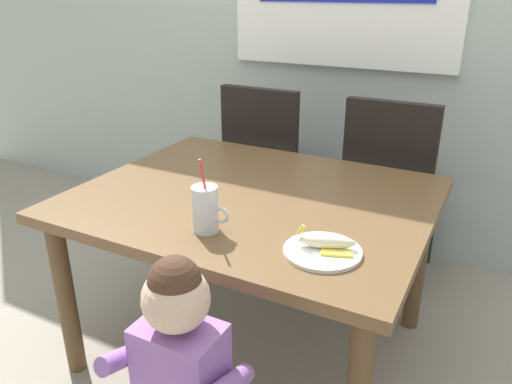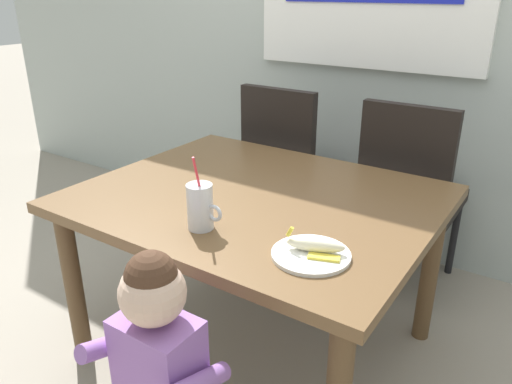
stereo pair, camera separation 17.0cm
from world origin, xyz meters
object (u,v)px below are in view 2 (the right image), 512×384
dining_chair_left (288,162)px  milk_cup (201,209)px  dining_chair_right (409,188)px  dining_table (257,215)px  peeled_banana (316,245)px  toddler_standing (158,357)px  snack_plate (311,255)px

dining_chair_left → milk_cup: 1.18m
dining_chair_left → dining_chair_right: size_ratio=1.00×
dining_table → peeled_banana: peeled_banana is taller
dining_chair_left → dining_chair_right: bearing=-179.6°
toddler_standing → milk_cup: (-0.15, 0.37, 0.24)m
dining_chair_left → toddler_standing: bearing=107.9°
toddler_standing → snack_plate: (0.22, 0.41, 0.18)m
toddler_standing → milk_cup: size_ratio=3.34×
milk_cup → dining_chair_left: bearing=106.3°
dining_chair_left → snack_plate: dining_chair_left is taller
dining_chair_left → peeled_banana: size_ratio=5.48×
dining_chair_right → milk_cup: bearing=73.3°
dining_chair_right → dining_table: bearing=66.2°
dining_chair_right → snack_plate: size_ratio=4.17×
milk_cup → toddler_standing: bearing=-67.6°
dining_table → peeled_banana: size_ratio=7.38×
snack_plate → peeled_banana: peeled_banana is taller
peeled_banana → dining_table: bearing=144.3°
dining_chair_left → dining_chair_right: same height
snack_plate → dining_table: bearing=142.4°
dining_table → snack_plate: 0.50m
toddler_standing → milk_cup: milk_cup is taller
dining_table → toddler_standing: bearing=-77.0°
dining_table → snack_plate: size_ratio=5.62×
dining_chair_right → snack_plate: bearing=92.3°
dining_chair_left → snack_plate: (0.70, -1.08, 0.17)m
dining_chair_right → toddler_standing: 1.50m
dining_table → dining_chair_left: dining_chair_left is taller
dining_table → snack_plate: (0.39, -0.30, 0.09)m
snack_plate → toddler_standing: bearing=-118.7°
dining_table → toddler_standing: (0.16, -0.71, -0.09)m
dining_chair_left → dining_chair_right: 0.66m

